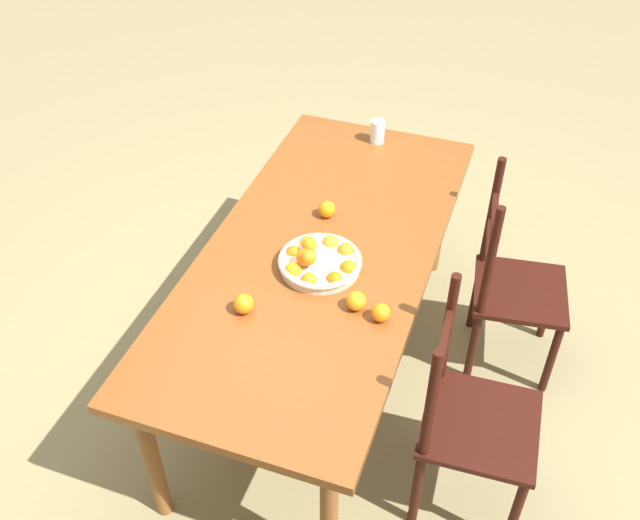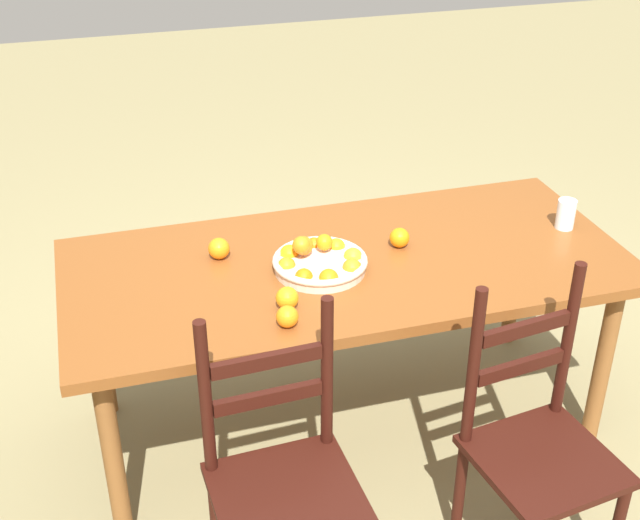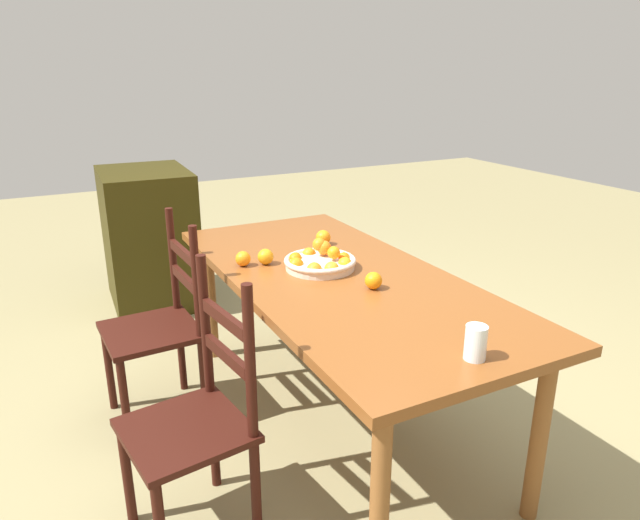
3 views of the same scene
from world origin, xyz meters
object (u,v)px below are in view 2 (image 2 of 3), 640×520
(orange_loose_2, at_px, (287,298))
(drinking_glass, at_px, (566,214))
(chair_near_window, at_px, (284,487))
(orange_loose_3, at_px, (219,248))
(dining_table, at_px, (347,278))
(fruit_bowl, at_px, (319,262))
(orange_loose_1, at_px, (287,317))
(chair_by_cabinet, at_px, (536,448))
(orange_loose_0, at_px, (399,238))

(orange_loose_2, height_order, drinking_glass, drinking_glass)
(chair_near_window, distance_m, orange_loose_3, 0.91)
(dining_table, distance_m, orange_loose_3, 0.46)
(fruit_bowl, height_order, orange_loose_1, fruit_bowl)
(dining_table, distance_m, drinking_glass, 0.86)
(chair_by_cabinet, bearing_deg, orange_loose_2, 132.77)
(orange_loose_0, height_order, orange_loose_1, orange_loose_0)
(chair_near_window, relative_size, orange_loose_0, 13.48)
(dining_table, relative_size, orange_loose_0, 27.36)
(orange_loose_3, bearing_deg, chair_by_cabinet, 131.14)
(orange_loose_2, bearing_deg, chair_by_cabinet, 140.61)
(fruit_bowl, relative_size, orange_loose_1, 4.68)
(orange_loose_3, bearing_deg, drinking_glass, 174.01)
(orange_loose_1, distance_m, orange_loose_2, 0.10)
(orange_loose_1, height_order, orange_loose_2, orange_loose_2)
(chair_by_cabinet, height_order, drinking_glass, chair_by_cabinet)
(orange_loose_0, bearing_deg, chair_by_cabinet, 100.70)
(orange_loose_1, distance_m, orange_loose_3, 0.49)
(dining_table, relative_size, orange_loose_1, 28.22)
(dining_table, distance_m, orange_loose_2, 0.37)
(fruit_bowl, distance_m, orange_loose_1, 0.35)
(orange_loose_0, bearing_deg, chair_near_window, 50.45)
(chair_by_cabinet, height_order, orange_loose_3, chair_by_cabinet)
(drinking_glass, bearing_deg, chair_near_window, 29.60)
(orange_loose_0, relative_size, orange_loose_3, 0.95)
(orange_loose_2, height_order, orange_loose_3, orange_loose_3)
(dining_table, distance_m, orange_loose_1, 0.46)
(orange_loose_3, height_order, drinking_glass, drinking_glass)
(chair_near_window, xyz_separation_m, fruit_bowl, (-0.30, -0.67, 0.31))
(drinking_glass, bearing_deg, dining_table, 0.66)
(dining_table, xyz_separation_m, chair_by_cabinet, (-0.36, 0.75, -0.22))
(dining_table, relative_size, chair_by_cabinet, 2.01)
(orange_loose_3, bearing_deg, chair_near_window, 90.63)
(dining_table, bearing_deg, orange_loose_0, -167.85)
(orange_loose_3, bearing_deg, dining_table, 161.28)
(orange_loose_1, bearing_deg, chair_by_cabinet, 147.44)
(chair_near_window, bearing_deg, drinking_glass, 26.90)
(dining_table, xyz_separation_m, orange_loose_0, (-0.21, -0.04, 0.10))
(orange_loose_0, distance_m, orange_loose_2, 0.56)
(fruit_bowl, bearing_deg, chair_by_cabinet, 123.23)
(chair_by_cabinet, bearing_deg, fruit_bowl, 115.39)
(orange_loose_0, bearing_deg, drinking_glass, 176.87)
(chair_near_window, bearing_deg, fruit_bowl, 63.15)
(orange_loose_2, bearing_deg, fruit_bowl, -129.56)
(fruit_bowl, height_order, orange_loose_0, fruit_bowl)
(chair_near_window, bearing_deg, orange_loose_3, 87.93)
(chair_near_window, bearing_deg, chair_by_cabinet, -5.93)
(dining_table, height_order, orange_loose_2, orange_loose_2)
(orange_loose_1, bearing_deg, orange_loose_3, -75.44)
(orange_loose_2, xyz_separation_m, drinking_glass, (-1.12, -0.24, 0.02))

